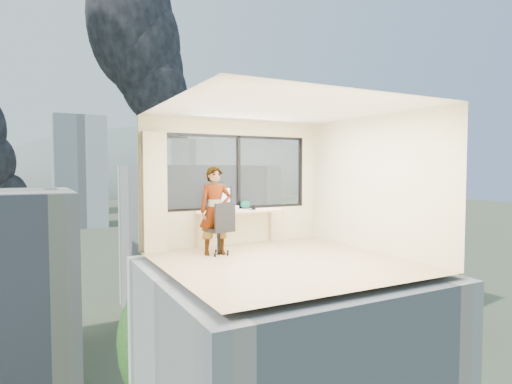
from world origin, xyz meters
TOP-DOWN VIEW (x-y plane):
  - floor at (0.00, 0.00)m, footprint 4.00×4.00m
  - ceiling at (0.00, 0.00)m, footprint 4.00×4.00m
  - wall_front at (0.00, -2.00)m, footprint 4.00×0.01m
  - wall_left at (-2.00, 0.00)m, footprint 0.01×4.00m
  - wall_right at (2.00, 0.00)m, footprint 0.01×4.00m
  - window_wall at (0.05, 2.00)m, footprint 3.30×0.16m
  - curtain at (-1.72, 1.88)m, footprint 0.45×0.14m
  - desk at (0.00, 1.66)m, footprint 1.80×0.60m
  - chair at (-0.75, 1.06)m, footprint 0.60×0.60m
  - person at (-0.79, 1.11)m, footprint 0.66×0.49m
  - monitor at (-0.46, 1.73)m, footprint 0.50×0.25m
  - game_console at (-0.16, 1.88)m, footprint 0.37×0.33m
  - laptop at (-0.37, 1.60)m, footprint 0.36×0.38m
  - cellphone at (0.22, 1.60)m, footprint 0.13×0.09m
  - pen_cup at (0.26, 1.59)m, footprint 0.09×0.09m
  - handbag at (0.20, 1.86)m, footprint 0.24×0.15m
  - exterior_ground at (0.00, 120.00)m, footprint 400.00×400.00m
  - near_bldg_b at (12.00, 38.00)m, footprint 14.00×13.00m
  - near_bldg_c at (30.00, 28.00)m, footprint 12.00×10.00m
  - far_tower_b at (8.00, 120.00)m, footprint 13.00×13.00m
  - far_tower_c at (45.00, 140.00)m, footprint 15.00×15.00m
  - hill_b at (100.00, 320.00)m, footprint 300.00×220.00m
  - tree_b at (4.00, 18.00)m, footprint 7.60×7.60m
  - tree_c at (22.00, 40.00)m, footprint 8.40×8.40m
  - smoke_plume_a at (-10.00, 150.00)m, footprint 40.00×24.00m
  - smoke_plume_b at (55.00, 170.00)m, footprint 30.00×18.00m

SIDE VIEW (x-z plane):
  - exterior_ground at x=0.00m, z-range -14.02..-13.98m
  - hill_b at x=100.00m, z-range -62.00..34.00m
  - tree_b at x=4.00m, z-range -14.00..-5.00m
  - near_bldg_c at x=30.00m, z-range -14.00..-4.00m
  - tree_c at x=22.00m, z-range -14.00..-4.00m
  - near_bldg_b at x=12.00m, z-range -14.00..2.00m
  - far_tower_c at x=45.00m, z-range -14.00..12.00m
  - floor at x=0.00m, z-range -0.01..0.01m
  - desk at x=0.00m, z-range 0.00..0.75m
  - chair at x=-0.75m, z-range 0.00..0.99m
  - cellphone at x=0.22m, z-range 0.75..0.76m
  - game_console at x=-0.16m, z-range 0.75..0.82m
  - pen_cup at x=0.26m, z-range 0.75..0.85m
  - person at x=-0.79m, z-range 0.00..1.63m
  - handbag at x=0.20m, z-range 0.75..0.93m
  - laptop at x=-0.37m, z-range 0.75..0.97m
  - monitor at x=-0.46m, z-range 0.75..1.24m
  - far_tower_b at x=8.00m, z-range -14.00..16.00m
  - curtain at x=-1.72m, z-range 0.00..2.30m
  - wall_front at x=0.00m, z-range 0.00..2.60m
  - wall_left at x=-2.00m, z-range 0.00..2.60m
  - wall_right at x=2.00m, z-range 0.00..2.60m
  - window_wall at x=0.05m, z-range 0.75..2.30m
  - ceiling at x=0.00m, z-range 2.60..2.60m
  - smoke_plume_b at x=55.00m, z-range -8.00..62.00m
  - smoke_plume_a at x=-10.00m, z-range -6.00..84.00m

